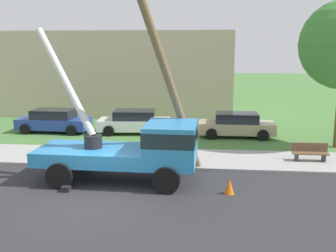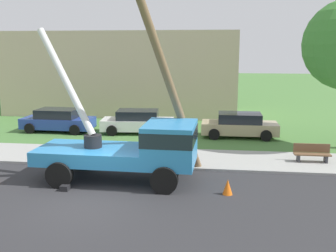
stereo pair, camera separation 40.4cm
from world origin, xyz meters
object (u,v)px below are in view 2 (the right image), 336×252
leaning_utility_pole (165,72)px  traffic_cone_ahead (228,187)px  park_bench (312,154)px  parked_sedan_blue (58,120)px  parked_sedan_tan (239,125)px  utility_truck (137,146)px  parked_sedan_white (138,122)px

leaning_utility_pole → traffic_cone_ahead: (2.46, -1.63, -3.97)m
park_bench → parked_sedan_blue: bearing=159.5°
leaning_utility_pole → park_bench: size_ratio=5.21×
parked_sedan_tan → park_bench: 5.93m
parked_sedan_tan → parked_sedan_blue: bearing=179.0°
traffic_cone_ahead → parked_sedan_tan: bearing=84.7°
utility_truck → parked_sedan_tan: bearing=62.7°
leaning_utility_pole → parked_sedan_white: 9.36m
utility_truck → leaning_utility_pole: leaning_utility_pole is taller
leaning_utility_pole → parked_sedan_blue: (-7.88, 8.05, -3.54)m
leaning_utility_pole → traffic_cone_ahead: bearing=-33.4°
utility_truck → parked_sedan_blue: (-6.85, 8.63, -0.70)m
leaning_utility_pole → park_bench: bearing=23.4°
traffic_cone_ahead → parked_sedan_tan: (0.88, 9.48, 0.43)m
parked_sedan_blue → parked_sedan_tan: bearing=-1.0°
leaning_utility_pole → park_bench: 7.86m
leaning_utility_pole → parked_sedan_white: (-2.81, 8.20, -3.54)m
utility_truck → parked_sedan_blue: size_ratio=1.52×
utility_truck → parked_sedan_tan: (4.36, 8.44, -0.70)m
utility_truck → parked_sedan_blue: 11.05m
utility_truck → parked_sedan_tan: size_ratio=1.53×
traffic_cone_ahead → parked_sedan_white: 11.16m
leaning_utility_pole → parked_sedan_tan: leaning_utility_pole is taller
utility_truck → park_bench: 8.11m
utility_truck → park_bench: utility_truck is taller
traffic_cone_ahead → parked_sedan_blue: 14.17m
park_bench → parked_sedan_white: bearing=149.1°
parked_sedan_white → traffic_cone_ahead: bearing=-61.8°
parked_sedan_blue → parked_sedan_white: size_ratio=0.98×
parked_sedan_white → park_bench: parked_sedan_white is taller
parked_sedan_white → park_bench: 10.65m
parked_sedan_tan → park_bench: size_ratio=2.75×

